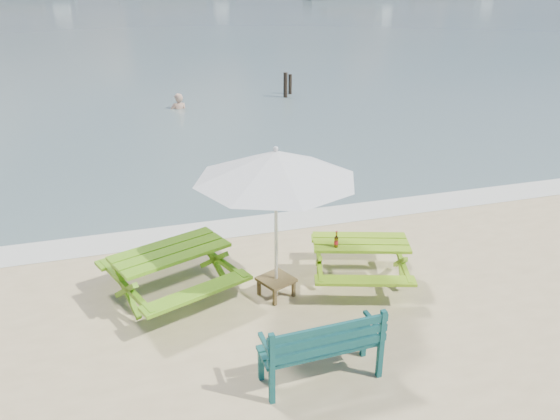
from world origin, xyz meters
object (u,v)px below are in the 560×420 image
object	(u,v)px
side_table	(276,286)
beer_bottle	(336,242)
swimmer	(179,117)
park_bench	(320,358)
picnic_table_left	(172,274)
patio_umbrella	(276,165)
picnic_table_right	(359,262)

from	to	relation	value
side_table	beer_bottle	size ratio (longest dim) A/B	2.40
swimmer	park_bench	bearing A→B (deg)	-90.60
park_bench	beer_bottle	size ratio (longest dim) A/B	5.83
side_table	beer_bottle	world-z (taller)	beer_bottle
side_table	picnic_table_left	bearing A→B (deg)	164.14
park_bench	patio_umbrella	size ratio (longest dim) A/B	0.49
patio_umbrella	beer_bottle	distance (m)	1.71
picnic_table_left	beer_bottle	distance (m)	2.67
picnic_table_left	park_bench	world-z (taller)	park_bench
beer_bottle	swimmer	world-z (taller)	beer_bottle
side_table	swimmer	size ratio (longest dim) A/B	0.35
picnic_table_left	side_table	bearing A→B (deg)	-15.86
picnic_table_right	patio_umbrella	bearing A→B (deg)	-178.08
picnic_table_right	swimmer	xyz separation A→B (m)	(-1.32, 13.81, -0.69)
park_bench	side_table	xyz separation A→B (m)	(0.01, 2.03, -0.13)
side_table	swimmer	world-z (taller)	swimmer
picnic_table_right	side_table	world-z (taller)	picnic_table_right
side_table	picnic_table_right	bearing A→B (deg)	1.92
park_bench	patio_umbrella	world-z (taller)	patio_umbrella
patio_umbrella	beer_bottle	world-z (taller)	patio_umbrella
beer_bottle	picnic_table_right	bearing A→B (deg)	8.14
picnic_table_right	side_table	distance (m)	1.48
park_bench	patio_umbrella	bearing A→B (deg)	89.67
picnic_table_right	park_bench	size ratio (longest dim) A/B	1.35
patio_umbrella	park_bench	bearing A→B (deg)	-90.33
picnic_table_left	patio_umbrella	world-z (taller)	patio_umbrella
picnic_table_left	swimmer	bearing A→B (deg)	82.58
park_bench	patio_umbrella	xyz separation A→B (m)	(0.01, 2.03, 1.93)
park_bench	swimmer	xyz separation A→B (m)	(0.17, 15.90, -0.63)
park_bench	beer_bottle	bearing A→B (deg)	63.27
picnic_table_left	park_bench	size ratio (longest dim) A/B	1.56
picnic_table_left	swimmer	xyz separation A→B (m)	(1.75, 13.41, -0.74)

